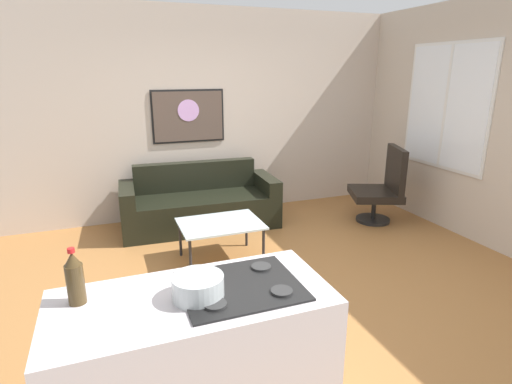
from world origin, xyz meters
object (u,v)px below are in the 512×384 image
armchair (382,188)px  soda_bottle (75,279)px  couch (200,205)px  mixing_bowl (198,287)px  wall_painting (188,116)px  coffee_table (220,226)px

armchair → soda_bottle: (-3.64, -2.43, 0.57)m
couch → mixing_bowl: 3.45m
wall_painting → mixing_bowl: bearing=-101.2°
couch → soda_bottle: soda_bottle is taller
coffee_table → soda_bottle: (-1.27, -2.03, 0.65)m
couch → soda_bottle: bearing=-112.6°
wall_painting → armchair: bearing=-26.9°
armchair → wall_painting: (-2.34, 1.19, 0.92)m
coffee_table → armchair: (2.37, 0.40, 0.08)m
wall_painting → soda_bottle: bearing=-109.8°
couch → mixing_bowl: bearing=-102.9°
armchair → wall_painting: bearing=153.1°
coffee_table → armchair: bearing=9.5°
armchair → mixing_bowl: 4.06m
mixing_bowl → wall_painting: bearing=78.8°
mixing_bowl → coffee_table: bearing=71.8°
soda_bottle → mixing_bowl: (0.55, -0.16, -0.07)m
coffee_table → wall_painting: size_ratio=0.88×
couch → soda_bottle: 3.48m
mixing_bowl → wall_painting: (0.75, 3.77, 0.42)m
soda_bottle → armchair: bearing=33.7°
soda_bottle → wall_painting: size_ratio=0.29×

